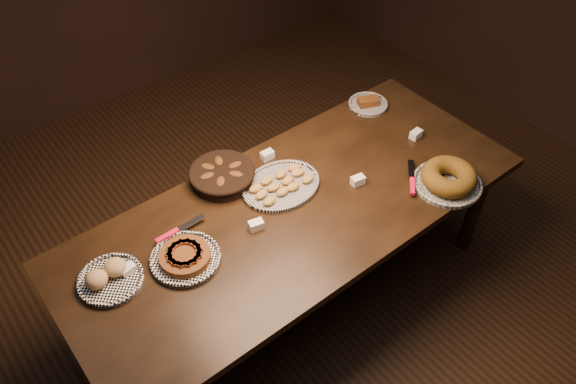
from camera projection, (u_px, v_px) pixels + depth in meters
ground at (294, 294)px, 3.33m from camera, size 5.00×5.00×0.00m
buffet_table at (295, 217)px, 2.85m from camera, size 2.40×1.00×0.75m
apple_tart_plate at (185, 257)px, 2.55m from camera, size 0.37×0.34×0.06m
madeleine_platter at (281, 185)px, 2.88m from camera, size 0.42×0.34×0.05m
bundt_cake_plate at (448, 179)px, 2.88m from camera, size 0.41×0.43×0.11m
croissant_basket at (222, 175)px, 2.89m from camera, size 0.38×0.38×0.09m
bread_roll_plate at (109, 277)px, 2.46m from camera, size 0.29×0.29×0.09m
loaf_plate at (368, 104)px, 3.38m from camera, size 0.24×0.24×0.06m
tent_cards at (292, 189)px, 2.86m from camera, size 1.79×0.50×0.04m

